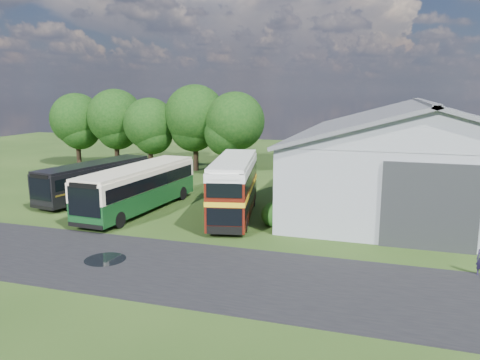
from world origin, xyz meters
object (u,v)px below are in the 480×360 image
(bus_dark_single, at_px, (95,180))
(storage_shed, at_px, (419,151))
(bus_maroon_double, at_px, (234,188))
(bus_green_single, at_px, (139,187))

(bus_dark_single, bearing_deg, storage_shed, 24.61)
(bus_maroon_double, bearing_deg, bus_green_single, 171.13)
(storage_shed, relative_size, bus_maroon_double, 2.41)
(bus_green_single, relative_size, bus_dark_single, 1.10)
(bus_green_single, height_order, bus_dark_single, bus_green_single)
(bus_maroon_double, bearing_deg, storage_shed, 23.28)
(bus_green_single, xyz_separation_m, bus_maroon_double, (7.36, 0.36, 0.33))
(storage_shed, relative_size, bus_green_single, 1.99)
(bus_green_single, bearing_deg, storage_shed, 28.44)
(bus_green_single, relative_size, bus_maroon_double, 1.21)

